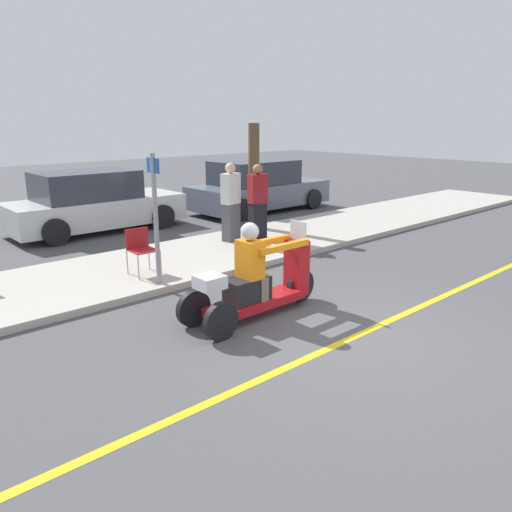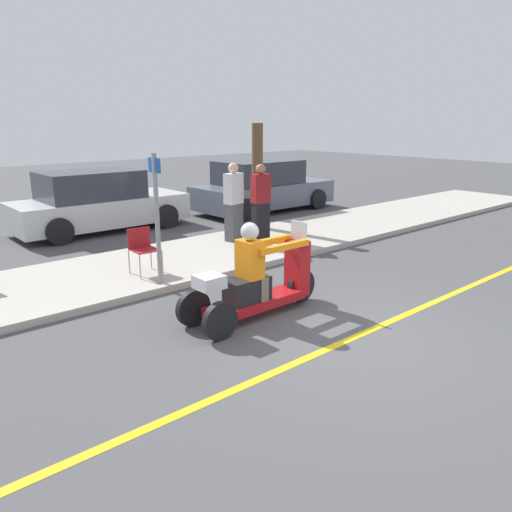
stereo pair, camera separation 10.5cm
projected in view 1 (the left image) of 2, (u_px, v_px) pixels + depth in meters
The scene contains 11 objects.
ground_plane at pixel (354, 337), 6.73m from camera, with size 60.00×60.00×0.00m, color #4C4C4F.
lane_stripe at pixel (330, 348), 6.41m from camera, with size 24.00×0.12×0.01m.
sidewalk_strip at pixel (169, 263), 10.01m from camera, with size 28.00×2.80×0.12m.
motorcycle_trike at pixel (257, 283), 7.32m from camera, with size 2.39×0.72×1.44m.
spectator_far_back at pixel (231, 204), 11.35m from camera, with size 0.47×0.34×1.78m.
spectator_mid_group at pixel (258, 203), 11.57m from camera, with size 0.45×0.31×1.74m.
folding_chair_set_back at pixel (140, 246), 9.00m from camera, with size 0.48×0.48×0.82m.
parked_car_lot_left at pixel (93, 203), 12.94m from camera, with size 4.42×2.00×1.57m.
parked_car_lot_far at pixel (258, 187), 15.84m from camera, with size 4.65×2.07×1.60m.
tree_trunk at pixel (254, 177), 12.65m from camera, with size 0.28×0.28×2.63m.
street_sign at pixel (156, 214), 8.26m from camera, with size 0.08×0.36×2.20m.
Camera 1 is at (-5.12, -3.73, 2.84)m, focal length 35.00 mm.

